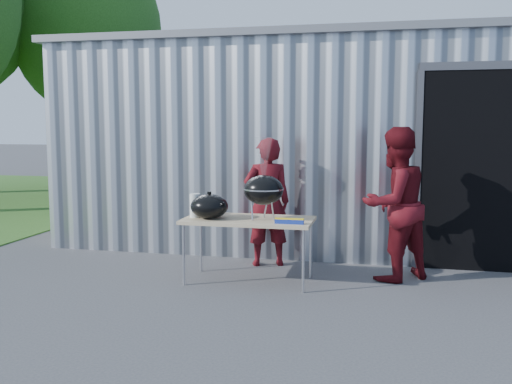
% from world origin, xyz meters
% --- Properties ---
extents(ground, '(80.00, 80.00, 0.00)m').
position_xyz_m(ground, '(0.00, 0.00, 0.00)').
color(ground, '#3F3F42').
extents(building, '(8.20, 6.20, 3.10)m').
position_xyz_m(building, '(0.92, 4.59, 1.54)').
color(building, silver).
rests_on(building, ground).
extents(tree_far, '(4.09, 4.09, 6.77)m').
position_xyz_m(tree_far, '(-6.50, 9.00, 4.41)').
color(tree_far, '#442D19').
rests_on(tree_far, ground).
extents(folding_table, '(1.50, 0.75, 0.75)m').
position_xyz_m(folding_table, '(0.12, 0.57, 0.71)').
color(folding_table, tan).
rests_on(folding_table, ground).
extents(kettle_grill, '(0.47, 0.47, 0.94)m').
position_xyz_m(kettle_grill, '(0.30, 0.54, 1.17)').
color(kettle_grill, black).
rests_on(kettle_grill, folding_table).
extents(grill_lid, '(0.44, 0.44, 0.32)m').
position_xyz_m(grill_lid, '(-0.33, 0.47, 0.89)').
color(grill_lid, black).
rests_on(grill_lid, folding_table).
extents(paper_towels, '(0.12, 0.12, 0.28)m').
position_xyz_m(paper_towels, '(-0.52, 0.52, 0.89)').
color(paper_towels, white).
rests_on(paper_towels, folding_table).
extents(white_tub, '(0.20, 0.15, 0.10)m').
position_xyz_m(white_tub, '(-0.43, 0.76, 0.80)').
color(white_tub, white).
rests_on(white_tub, folding_table).
extents(foil_box, '(0.32, 0.06, 0.06)m').
position_xyz_m(foil_box, '(0.64, 0.32, 0.78)').
color(foil_box, navy).
rests_on(foil_box, folding_table).
extents(person_cook, '(0.71, 0.59, 1.67)m').
position_xyz_m(person_cook, '(0.17, 1.39, 0.84)').
color(person_cook, '#530D13').
rests_on(person_cook, ground).
extents(person_bystander, '(1.11, 1.10, 1.81)m').
position_xyz_m(person_bystander, '(1.77, 1.04, 0.91)').
color(person_bystander, '#530D13').
rests_on(person_bystander, ground).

